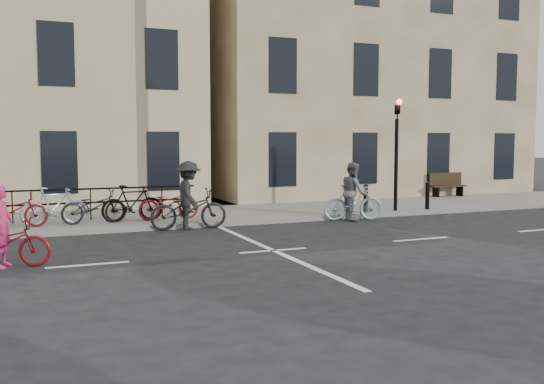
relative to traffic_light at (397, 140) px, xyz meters
name	(u,v)px	position (x,y,z in m)	size (l,w,h in m)	color
ground	(273,251)	(-6.20, -4.34, -2.45)	(120.00, 120.00, 0.00)	black
sidewalk	(66,223)	(-10.20, 1.66, -2.38)	(46.00, 4.00, 0.15)	slate
building_east	(342,61)	(2.80, 8.66, 3.70)	(14.00, 10.00, 12.00)	#917F57
traffic_light	(397,140)	(0.00, 0.00, 0.00)	(0.18, 0.30, 3.90)	black
bollard_east	(366,199)	(-1.20, -0.09, -1.85)	(0.14, 0.14, 0.90)	black
bollard_west	(427,196)	(1.20, -0.09, -1.85)	(0.14, 0.14, 0.90)	black
bench	(447,184)	(4.80, 3.39, -1.78)	(1.60, 0.41, 0.97)	black
parked_bikes	(54,207)	(-10.55, 0.70, -1.81)	(8.30, 1.23, 1.05)	black
cyclist_pink	(3,239)	(-11.74, -3.90, -1.89)	(1.93, 1.13, 1.62)	maroon
cyclist_grey	(353,197)	(-1.98, -0.63, -1.73)	(1.93, 1.01, 1.79)	#85A4AE
cyclist_dark	(189,203)	(-7.10, -0.44, -1.71)	(2.15, 1.24, 1.89)	black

